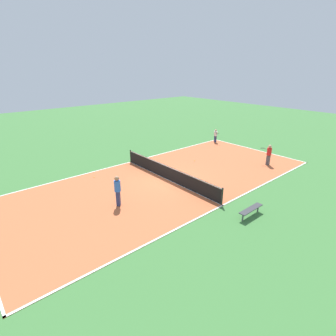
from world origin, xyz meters
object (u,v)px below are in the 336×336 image
player_coach_red (269,153)px  tennis_ball_near_net (195,161)px  bench (251,210)px  tennis_ball_midcourt (174,175)px  player_far_white (216,135)px  tennis_ball_right_alley (94,177)px  player_near_blue (118,189)px  tennis_net (168,172)px

player_coach_red → tennis_ball_near_net: (4.48, 3.86, -0.93)m
bench → tennis_ball_midcourt: bearing=-95.7°
player_far_white → tennis_ball_midcourt: player_far_white is taller
bench → tennis_ball_right_alley: bench is taller
player_near_blue → player_far_white: (5.15, -14.74, -0.27)m
tennis_ball_right_alley → tennis_ball_near_net: 8.38m
player_coach_red → tennis_ball_near_net: bearing=35.7°
tennis_ball_right_alley → tennis_ball_midcourt: 5.83m
player_coach_red → player_far_white: size_ratio=1.20×
bench → tennis_ball_midcourt: bench is taller
player_near_blue → tennis_ball_midcourt: (1.27, -5.46, -1.02)m
bench → player_far_white: size_ratio=1.24×
player_near_blue → tennis_net: bearing=145.7°
bench → player_coach_red: size_ratio=1.04×
player_near_blue → tennis_ball_near_net: size_ratio=26.73×
tennis_net → tennis_ball_midcourt: (0.33, -0.90, -0.51)m
player_coach_red → player_far_white: 7.49m
tennis_net → tennis_ball_near_net: tennis_net is taller
tennis_ball_near_net → player_far_white: bearing=-65.4°
tennis_ball_right_alley → tennis_ball_midcourt: (-3.44, -4.71, 0.00)m
tennis_net → bench: bearing=-178.1°
player_coach_red → tennis_ball_near_net: size_ratio=24.60×
player_near_blue → player_coach_red: (-2.05, -12.67, -0.09)m
player_far_white → tennis_ball_midcourt: size_ratio=20.51×
player_far_white → tennis_ball_right_alley: player_far_white is taller
player_near_blue → tennis_ball_right_alley: (4.71, -0.75, -1.02)m
tennis_ball_near_net → tennis_net: bearing=109.2°
player_near_blue → player_far_white: bearing=153.3°
bench → tennis_ball_near_net: 8.98m
tennis_net → player_coach_red: player_coach_red is taller
player_far_white → tennis_ball_midcourt: (-3.88, 9.28, -0.75)m
tennis_net → player_coach_red: size_ratio=5.74×
tennis_ball_midcourt → tennis_ball_near_net: size_ratio=1.00×
player_near_blue → bench: bearing=84.5°
tennis_ball_midcourt → player_far_white: bearing=-67.3°
tennis_net → tennis_ball_right_alley: bearing=45.3°
player_near_blue → player_far_white: player_near_blue is taller
tennis_ball_midcourt → player_near_blue: bearing=103.1°
player_far_white → player_coach_red: bearing=16.9°
player_coach_red → bench: bearing=109.0°
bench → tennis_ball_near_net: bench is taller
player_coach_red → player_far_white: bearing=-21.1°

